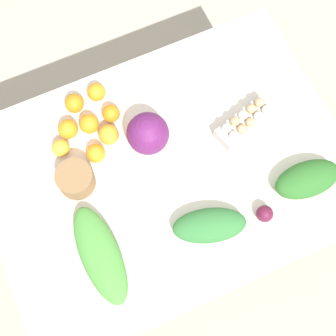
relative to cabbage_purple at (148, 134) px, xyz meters
name	(u,v)px	position (x,y,z in m)	size (l,w,h in m)	color
ground_plane	(168,214)	(0.02, -0.14, -0.84)	(8.00, 8.00, 0.00)	#B2A899
dining_table	(168,176)	(0.02, -0.14, -0.17)	(1.40, 1.03, 0.76)	silver
cabbage_purple	(148,134)	(0.00, 0.00, 0.00)	(0.17, 0.17, 0.17)	#601E5B
egg_carton	(246,122)	(0.38, -0.10, -0.04)	(0.27, 0.16, 0.09)	#B7B7B2
paper_bag	(76,179)	(-0.32, -0.05, -0.03)	(0.14, 0.14, 0.10)	olive
greens_bunch_scallion	(209,225)	(0.07, -0.41, -0.04)	(0.27, 0.13, 0.09)	#337538
greens_bunch_dandelion	(100,255)	(-0.34, -0.35, -0.04)	(0.38, 0.14, 0.08)	#4C933D
greens_bunch_chard	(307,179)	(0.48, -0.41, -0.03)	(0.26, 0.14, 0.10)	#2D6B28
beet_root	(265,214)	(0.27, -0.46, -0.05)	(0.06, 0.06, 0.06)	#5B1933
orange_0	(89,124)	(-0.19, 0.15, -0.04)	(0.08, 0.08, 0.08)	orange
orange_1	(96,92)	(-0.11, 0.27, -0.05)	(0.08, 0.08, 0.08)	orange
orange_2	(74,103)	(-0.21, 0.26, -0.04)	(0.08, 0.08, 0.08)	orange
orange_3	(61,148)	(-0.33, 0.10, -0.05)	(0.07, 0.07, 0.07)	#F9A833
orange_4	(68,129)	(-0.27, 0.16, -0.04)	(0.08, 0.08, 0.08)	orange
orange_5	(96,153)	(-0.21, 0.03, -0.05)	(0.07, 0.07, 0.07)	orange
orange_6	(109,135)	(-0.14, 0.08, -0.04)	(0.08, 0.08, 0.08)	orange
orange_7	(111,113)	(-0.09, 0.16, -0.05)	(0.07, 0.07, 0.07)	orange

